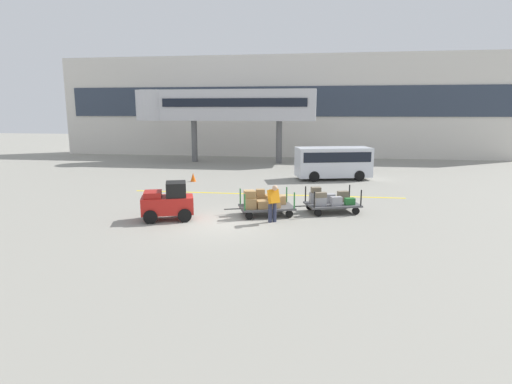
# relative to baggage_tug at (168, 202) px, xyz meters

# --- Properties ---
(ground_plane) EXTENTS (120.00, 120.00, 0.00)m
(ground_plane) POSITION_rel_baggage_tug_xyz_m (2.13, -0.25, -0.75)
(ground_plane) COLOR gray
(apron_lead_line) EXTENTS (14.71, 0.33, 0.01)m
(apron_lead_line) POSITION_rel_baggage_tug_xyz_m (3.27, 5.94, -0.75)
(apron_lead_line) COLOR yellow
(apron_lead_line) RESTS_ON ground_plane
(terminal_building) EXTENTS (44.02, 2.51, 9.65)m
(terminal_building) POSITION_rel_baggage_tug_xyz_m (2.13, 25.73, 4.08)
(terminal_building) COLOR beige
(terminal_building) RESTS_ON ground_plane
(jet_bridge) EXTENTS (15.71, 3.00, 6.21)m
(jet_bridge) POSITION_rel_baggage_tug_xyz_m (-2.75, 19.74, 4.11)
(jet_bridge) COLOR #B7B7BC
(jet_bridge) RESTS_ON ground_plane
(baggage_tug) EXTENTS (2.34, 1.79, 1.58)m
(baggage_tug) POSITION_rel_baggage_tug_xyz_m (0.00, 0.00, 0.00)
(baggage_tug) COLOR red
(baggage_tug) RESTS_ON ground_plane
(baggage_cart_lead) EXTENTS (3.07, 2.07, 1.16)m
(baggage_cart_lead) POSITION_rel_baggage_tug_xyz_m (3.80, 1.34, -0.19)
(baggage_cart_lead) COLOR #4C4C4F
(baggage_cart_lead) RESTS_ON ground_plane
(baggage_cart_middle) EXTENTS (3.07, 2.07, 1.11)m
(baggage_cart_middle) POSITION_rel_baggage_tug_xyz_m (6.69, 2.33, -0.24)
(baggage_cart_middle) COLOR #4C4C4F
(baggage_cart_middle) RESTS_ON ground_plane
(baggage_handler) EXTENTS (0.56, 0.57, 1.56)m
(baggage_handler) POSITION_rel_baggage_tug_xyz_m (4.35, 0.21, 0.11)
(baggage_handler) COLOR #2D334C
(baggage_handler) RESTS_ON ground_plane
(shuttle_van) EXTENTS (5.13, 3.08, 2.10)m
(shuttle_van) POSITION_rel_baggage_tug_xyz_m (7.03, 11.72, 0.48)
(shuttle_van) COLOR silver
(shuttle_van) RESTS_ON ground_plane
(safety_cone_near) EXTENTS (0.36, 0.36, 0.55)m
(safety_cone_near) POSITION_rel_baggage_tug_xyz_m (-1.83, 9.44, -0.48)
(safety_cone_near) COLOR #EA590F
(safety_cone_near) RESTS_ON ground_plane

